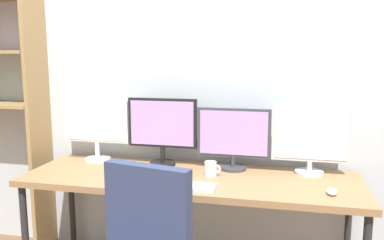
% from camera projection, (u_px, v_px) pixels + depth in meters
% --- Properties ---
extents(wall_back, '(4.51, 0.10, 2.60)m').
position_uv_depth(wall_back, '(204.00, 83.00, 2.86)').
color(wall_back, silver).
rests_on(wall_back, ground_plane).
extents(desk, '(2.11, 0.68, 0.74)m').
position_uv_depth(desk, '(190.00, 184.00, 2.56)').
color(desk, '#936D47').
rests_on(desk, ground_plane).
extents(monitor_far_left, '(0.48, 0.18, 0.44)m').
position_uv_depth(monitor_far_left, '(97.00, 126.00, 2.87)').
color(monitor_far_left, silver).
rests_on(monitor_far_left, desk).
extents(monitor_center_left, '(0.48, 0.18, 0.46)m').
position_uv_depth(monitor_center_left, '(162.00, 128.00, 2.76)').
color(monitor_center_left, black).
rests_on(monitor_center_left, desk).
extents(monitor_center_right, '(0.48, 0.18, 0.41)m').
position_uv_depth(monitor_center_right, '(234.00, 137.00, 2.66)').
color(monitor_center_right, '#38383D').
rests_on(monitor_center_right, desk).
extents(monitor_far_right, '(0.48, 0.18, 0.44)m').
position_uv_depth(monitor_far_right, '(311.00, 138.00, 2.55)').
color(monitor_far_right, silver).
rests_on(monitor_far_right, desk).
extents(keyboard_main, '(0.40, 0.13, 0.02)m').
position_uv_depth(keyboard_main, '(181.00, 186.00, 2.32)').
color(keyboard_main, silver).
rests_on(keyboard_main, desk).
extents(computer_mouse, '(0.06, 0.10, 0.03)m').
position_uv_depth(computer_mouse, '(332.00, 192.00, 2.21)').
color(computer_mouse, silver).
rests_on(computer_mouse, desk).
extents(coffee_mug, '(0.11, 0.08, 0.09)m').
position_uv_depth(coffee_mug, '(211.00, 169.00, 2.55)').
color(coffee_mug, white).
rests_on(coffee_mug, desk).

